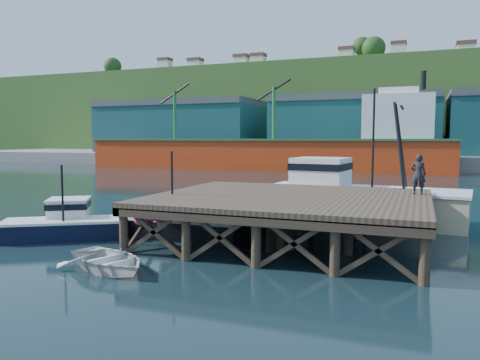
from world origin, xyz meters
The scene contains 12 objects.
ground centered at (0.00, 0.00, 0.00)m, with size 300.00×300.00×0.00m, color black.
wharf centered at (5.50, -0.19, 1.94)m, with size 12.00×10.00×2.62m.
far_quay centered at (0.00, 70.00, 1.00)m, with size 160.00×40.00×2.00m, color gray.
warehouse_left centered at (-35.00, 65.00, 6.50)m, with size 32.00×16.00×9.00m, color #184A4F.
warehouse_mid centered at (0.00, 65.00, 6.50)m, with size 28.00×16.00×9.00m, color #184A4F.
cargo_ship centered at (-8.46, 48.00, 3.31)m, with size 55.50×10.00×13.75m.
hillside centered at (0.00, 100.00, 11.00)m, with size 220.00×50.00×22.00m, color #2D511E.
boat_navy centered at (-4.58, -3.05, 0.70)m, with size 5.83×4.69×3.50m.
boat_black centered at (0.28, -0.62, 0.76)m, with size 6.67×5.64×4.11m.
trawler centered at (7.74, 6.50, 1.53)m, with size 11.46×5.13×7.43m.
dinghy centered at (0.71, -6.94, 0.39)m, with size 2.71×3.79×0.79m, color silver.
dockworker centered at (10.90, 2.48, 3.05)m, with size 0.68×0.44×1.85m, color black.
Camera 1 is at (10.97, -20.47, 4.70)m, focal length 35.00 mm.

